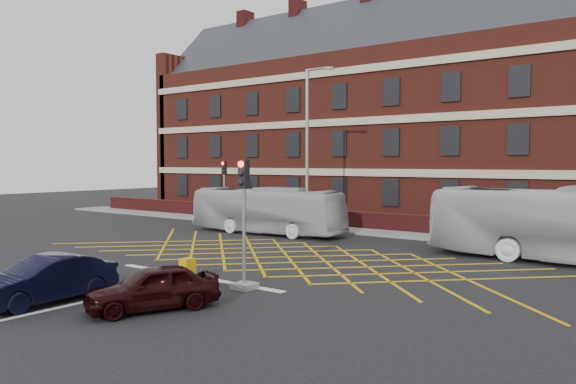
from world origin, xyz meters
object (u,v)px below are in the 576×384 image
Objects in this scene: bus_left at (266,211)px; bus_right at (573,225)px; car_navy at (45,280)px; traffic_light_far at (224,196)px; utility_cabinet at (188,270)px; traffic_light_near at (244,236)px; car_maroon at (153,288)px; direction_signs at (221,202)px; street_lamp at (308,179)px.

bus_right is (16.28, -0.03, 0.24)m from bus_left.
car_navy is 23.78m from traffic_light_far.
car_navy is 4.68m from utility_cabinet.
bus_left is 2.29× the size of traffic_light_near.
car_maroon is 3.68m from utility_cabinet.
direction_signs is at bearing 119.02° from car_navy.
street_lamp reaches higher than bus_right.
traffic_light_near reaches higher than bus_right.
traffic_light_near reaches higher than bus_left.
street_lamp is 10.40m from direction_signs.
traffic_light_far is 20.85m from utility_cabinet.
direction_signs is (-23.41, 3.64, -0.23)m from bus_right.
bus_left is 17.27m from car_maroon.
utility_cabinet is at bearing -154.37° from bus_left.
direction_signs is at bearing 162.35° from street_lamp.
bus_right is at bearing 56.35° from traffic_light_near.
street_lamp is 13.39m from utility_cabinet.
bus_right is at bearing 50.24° from utility_cabinet.
street_lamp reaches higher than car_navy.
street_lamp is at bearing 134.28° from car_maroon.
car_maroon is at bearing -51.27° from traffic_light_far.
utility_cabinet is (-10.00, -12.02, -1.18)m from bus_right.
bus_left is at bearing 126.29° from traffic_light_near.
traffic_light_near is 0.46× the size of street_lamp.
direction_signs reaches higher than car_navy.
car_maroon is at bearing -153.46° from bus_left.
traffic_light_near is 21.88m from direction_signs.
car_navy is at bearing -82.01° from street_lamp.
bus_left is 16.28m from bus_right.
traffic_light_far reaches higher than bus_left.
direction_signs is (-12.14, 20.16, 0.69)m from car_navy.
traffic_light_far is at bearing 160.70° from street_lamp.
bus_left is at bearing -26.87° from direction_signs.
traffic_light_near is at bearing 147.37° from bus_right.
bus_right is at bearing 86.58° from car_maroon.
bus_left is 4.45× the size of direction_signs.
car_maroon is at bearing -50.74° from direction_signs.
car_navy is (5.01, -16.54, -0.67)m from bus_left.
utility_cabinet is at bearing -49.42° from direction_signs.
traffic_light_near is 22.05m from traffic_light_far.
traffic_light_far reaches higher than car_navy.
traffic_light_near is at bearing 109.22° from car_maroon.
bus_left is at bearing 117.54° from utility_cabinet.
utility_cabinet is (3.67, -12.56, -2.85)m from street_lamp.
direction_signs is at bearing 135.79° from traffic_light_near.
street_lamp is (2.61, 0.51, 1.91)m from bus_left.
car_navy is at bearing -105.79° from utility_cabinet.
traffic_light_near and traffic_light_far have the same top height.
street_lamp reaches higher than bus_left.
street_lamp reaches higher than traffic_light_near.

